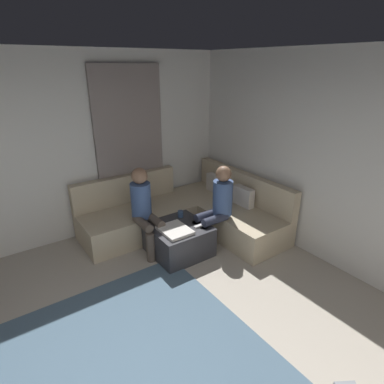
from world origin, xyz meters
name	(u,v)px	position (x,y,z in m)	size (l,w,h in m)	color
wall_back	(367,171)	(0.00, 2.94, 1.35)	(6.00, 0.12, 2.70)	silver
wall_left	(39,154)	(-2.94, 0.00, 1.35)	(0.12, 6.00, 2.70)	silver
curtain_panel	(130,149)	(-2.84, 1.30, 1.25)	(0.06, 1.10, 2.50)	gray
area_rug	(143,369)	(-0.20, 0.10, 0.01)	(2.60, 2.20, 0.01)	slate
sectional_couch	(188,213)	(-2.08, 1.88, 0.28)	(2.10, 2.55, 0.87)	#C6B593
ottoman	(179,239)	(-1.58, 1.37, 0.21)	(0.76, 0.76, 0.42)	#333338
folded_blanket	(175,230)	(-1.48, 1.25, 0.44)	(0.44, 0.36, 0.04)	white
coffee_mug	(181,214)	(-1.80, 1.55, 0.47)	(0.08, 0.08, 0.10)	#334C72
game_remote	(199,226)	(-1.40, 1.59, 0.43)	(0.05, 0.15, 0.02)	white
person_on_couch_back	(217,204)	(-1.44, 1.93, 0.66)	(0.30, 0.60, 1.20)	#2D3347
person_on_couch_side	(144,207)	(-1.93, 1.04, 0.66)	(0.60, 0.30, 1.20)	brown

